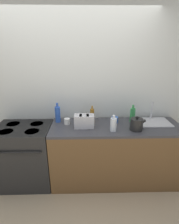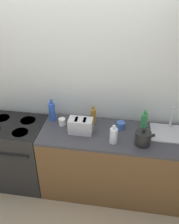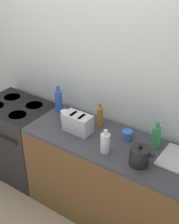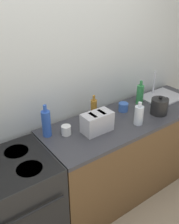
# 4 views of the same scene
# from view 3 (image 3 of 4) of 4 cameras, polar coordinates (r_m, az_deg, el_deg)

# --- Properties ---
(ground_plane) EXTENTS (12.00, 12.00, 0.00)m
(ground_plane) POSITION_cam_3_polar(r_m,az_deg,el_deg) (3.56, -7.57, -16.96)
(ground_plane) COLOR tan
(wall_back) EXTENTS (8.00, 0.05, 2.60)m
(wall_back) POSITION_cam_3_polar(r_m,az_deg,el_deg) (3.23, -1.05, 6.58)
(wall_back) COLOR silver
(wall_back) RESTS_ON ground_plane
(stove) EXTENTS (0.77, 0.64, 0.92)m
(stove) POSITION_cam_3_polar(r_m,az_deg,el_deg) (3.78, -12.71, -4.76)
(stove) COLOR black
(stove) RESTS_ON ground_plane
(counter_block) EXTENTS (1.88, 0.63, 0.92)m
(counter_block) POSITION_cam_3_polar(r_m,az_deg,el_deg) (3.13, 5.30, -12.94)
(counter_block) COLOR brown
(counter_block) RESTS_ON ground_plane
(kettle) EXTENTS (0.21, 0.17, 0.20)m
(kettle) POSITION_cam_3_polar(r_m,az_deg,el_deg) (2.61, 9.18, -7.92)
(kettle) COLOR black
(kettle) RESTS_ON counter_block
(toaster) EXTENTS (0.27, 0.15, 0.18)m
(toaster) POSITION_cam_3_polar(r_m,az_deg,el_deg) (2.97, -2.19, -2.02)
(toaster) COLOR #BCBCC1
(toaster) RESTS_ON counter_block
(bottle_green) EXTENTS (0.08, 0.08, 0.26)m
(bottle_green) POSITION_cam_3_polar(r_m,az_deg,el_deg) (2.80, 12.09, -4.53)
(bottle_green) COLOR #338C47
(bottle_green) RESTS_ON counter_block
(bottle_clear) EXTENTS (0.08, 0.08, 0.23)m
(bottle_clear) POSITION_cam_3_polar(r_m,az_deg,el_deg) (2.70, 2.89, -5.67)
(bottle_clear) COLOR silver
(bottle_clear) RESTS_ON counter_block
(bottle_amber) EXTENTS (0.06, 0.06, 0.24)m
(bottle_amber) POSITION_cam_3_polar(r_m,az_deg,el_deg) (3.05, 1.93, -0.80)
(bottle_amber) COLOR #9E6B23
(bottle_amber) RESTS_ON counter_block
(bottle_blue) EXTENTS (0.08, 0.08, 0.30)m
(bottle_blue) POSITION_cam_3_polar(r_m,az_deg,el_deg) (3.30, -5.68, 2.08)
(bottle_blue) COLOR #2D56B7
(bottle_blue) RESTS_ON counter_block
(cup_white) EXTENTS (0.09, 0.09, 0.09)m
(cup_white) POSITION_cam_3_polar(r_m,az_deg,el_deg) (3.20, -4.58, -0.46)
(cup_white) COLOR white
(cup_white) RESTS_ON counter_block
(cup_blue) EXTENTS (0.10, 0.10, 0.09)m
(cup_blue) POSITION_cam_3_polar(r_m,az_deg,el_deg) (2.90, 6.91, -4.22)
(cup_blue) COLOR #3860B2
(cup_blue) RESTS_ON counter_block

